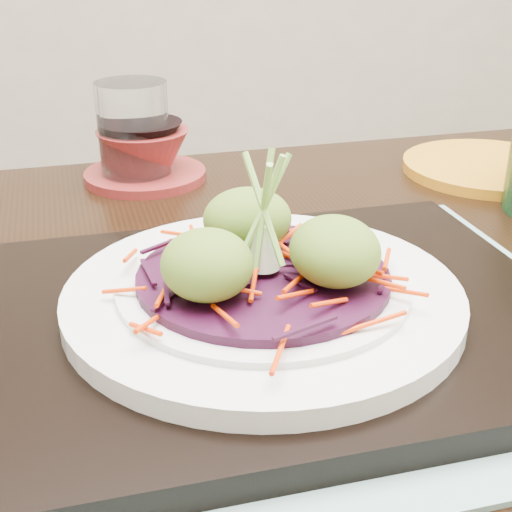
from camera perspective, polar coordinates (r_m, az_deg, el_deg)
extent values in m
cube|color=black|center=(0.59, 0.03, -3.95)|extent=(1.12, 0.76, 0.04)
cube|color=black|center=(1.22, 19.41, -7.69)|extent=(0.06, 0.06, 0.65)
cube|color=gray|center=(0.51, 0.55, -6.12)|extent=(0.49, 0.39, 0.00)
cube|color=black|center=(0.51, 0.56, -4.98)|extent=(0.43, 0.32, 0.02)
cylinder|color=silver|center=(0.50, 0.57, -3.28)|extent=(0.28, 0.28, 0.01)
cylinder|color=silver|center=(0.49, 0.57, -2.33)|extent=(0.20, 0.20, 0.01)
cylinder|color=#2F0920|center=(0.49, 0.57, -1.66)|extent=(0.17, 0.17, 0.01)
ellipsoid|color=#517523|center=(0.45, -3.90, -0.77)|extent=(0.07, 0.07, 0.05)
ellipsoid|color=#517523|center=(0.47, 6.33, 0.35)|extent=(0.07, 0.07, 0.05)
ellipsoid|color=#517523|center=(0.52, -0.67, 2.93)|extent=(0.07, 0.07, 0.05)
cylinder|color=white|center=(0.81, -9.76, 9.70)|extent=(0.10, 0.10, 0.11)
cylinder|color=maroon|center=(0.83, -8.85, 6.41)|extent=(0.14, 0.14, 0.01)
cylinder|color=#C77916|center=(0.89, 18.14, 6.77)|extent=(0.22, 0.22, 0.01)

